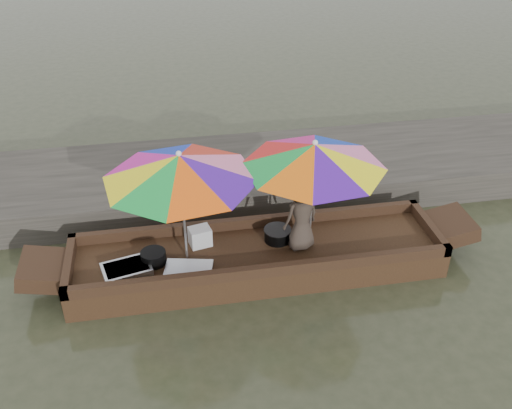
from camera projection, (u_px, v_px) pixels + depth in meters
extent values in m
plane|color=#2E3320|center=(257.00, 270.00, 7.78)|extent=(80.00, 80.00, 0.00)
cube|color=#2D2B26|center=(234.00, 176.00, 9.48)|extent=(22.00, 2.20, 0.50)
cube|color=black|center=(257.00, 260.00, 7.69)|extent=(4.95, 1.20, 0.35)
cylinder|color=black|center=(153.00, 257.00, 7.31)|extent=(0.32, 0.32, 0.17)
cube|color=silver|center=(127.00, 269.00, 7.17)|extent=(0.68, 0.54, 0.09)
cube|color=silver|center=(188.00, 271.00, 7.17)|extent=(0.67, 0.53, 0.06)
cylinder|color=black|center=(277.00, 235.00, 7.73)|extent=(0.35, 0.35, 0.17)
cube|color=silver|center=(200.00, 237.00, 7.63)|extent=(0.32, 0.28, 0.26)
imported|color=#3A3028|center=(302.00, 216.00, 7.39)|extent=(0.56, 0.45, 1.00)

